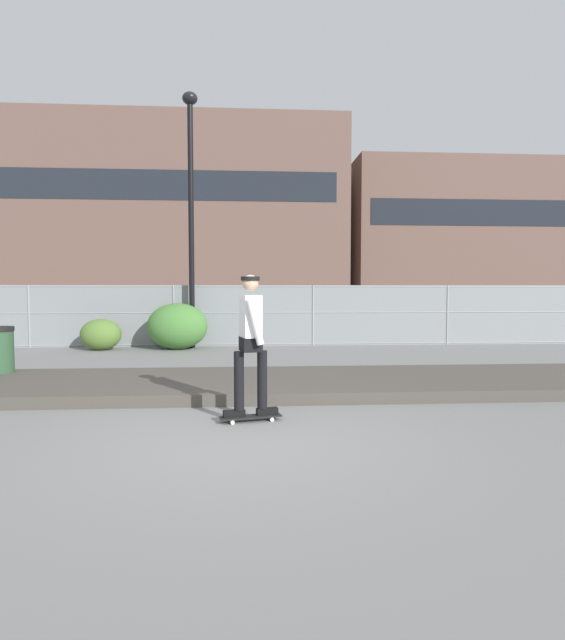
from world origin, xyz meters
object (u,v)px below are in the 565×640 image
parked_car_near (77,316)px  shrub_center (177,326)px  street_lamp (191,192)px  skater (250,336)px  parked_car_mid (281,315)px  shrub_left (101,335)px  skateboard (251,417)px  parked_car_far (427,314)px

parked_car_near → shrub_center: parked_car_near is taller
street_lamp → parked_car_near: street_lamp is taller
parked_car_near → shrub_center: 4.71m
skater → street_lamp: bearing=100.9°
shrub_center → street_lamp: bearing=42.4°
parked_car_mid → shrub_center: parked_car_mid is taller
shrub_left → skater: bearing=-63.0°
parked_car_mid → shrub_left: bearing=-149.8°
parked_car_mid → skateboard: bearing=-95.8°
parked_car_mid → shrub_left: parked_car_mid is taller
skateboard → shrub_center: (-2.05, 8.28, 0.61)m
street_lamp → shrub_left: 4.84m
shrub_center → parked_car_far: bearing=20.9°
street_lamp → shrub_center: bearing=-137.6°
street_lamp → parked_car_near: size_ratio=1.65×
street_lamp → parked_car_far: 9.38m
parked_car_mid → shrub_left: 6.18m
street_lamp → shrub_left: street_lamp is taller
parked_car_mid → parked_car_far: same height
parked_car_far → shrub_left: (-10.64, -3.32, -0.40)m
skateboard → skater: (0.00, 0.00, 1.06)m
street_lamp → parked_car_mid: (2.81, 2.68, -3.71)m
parked_car_near → parked_car_far: same height
street_lamp → shrub_left: bearing=-170.6°
parked_car_mid → parked_car_far: 5.31m
parked_car_far → street_lamp: bearing=-160.3°
parked_car_near → shrub_center: size_ratio=2.61×
parked_car_mid → shrub_center: bearing=-136.5°
skateboard → shrub_center: shrub_center is taller
skateboard → parked_car_mid: (1.14, 11.32, 0.78)m
parked_car_near → shrub_left: bearing=-61.1°
street_lamp → parked_car_near: bearing=148.9°
skater → shrub_center: 8.55m
parked_car_far → parked_car_mid: bearing=-177.6°
skater → parked_car_mid: size_ratio=0.41×
shrub_left → shrub_center: (2.14, 0.07, 0.22)m
parked_car_mid → shrub_center: size_ratio=2.62×
skater → street_lamp: (-1.66, 8.63, 3.43)m
parked_car_far → shrub_left: parked_car_far is taller
skater → parked_car_mid: skater is taller
parked_car_mid → parked_car_far: bearing=2.4°
street_lamp → skateboard: bearing=-79.1°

